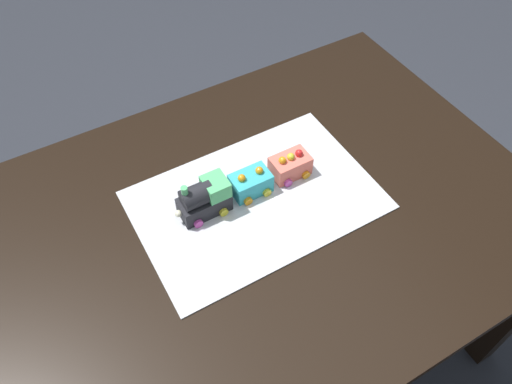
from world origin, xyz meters
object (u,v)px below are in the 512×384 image
Objects in this scene: dining_table at (261,238)px; cake_car_hopper_coral at (290,165)px; cake_locomotive at (204,199)px; cake_car_caboose_turquoise at (251,183)px.

cake_car_hopper_coral reaches higher than dining_table.
cake_locomotive is (-0.12, 0.08, 0.16)m from dining_table.
dining_table is at bearing -99.48° from cake_car_caboose_turquoise.
cake_car_caboose_turquoise is at bearing 80.52° from dining_table.
cake_locomotive is at bearing 146.55° from dining_table.
dining_table is 14.00× the size of cake_car_caboose_turquoise.
cake_locomotive is 0.25m from cake_car_hopper_coral.
cake_car_hopper_coral is (0.25, 0.00, -0.02)m from cake_locomotive.
cake_locomotive is at bearing -180.00° from cake_car_hopper_coral.
cake_car_caboose_turquoise reaches higher than dining_table.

